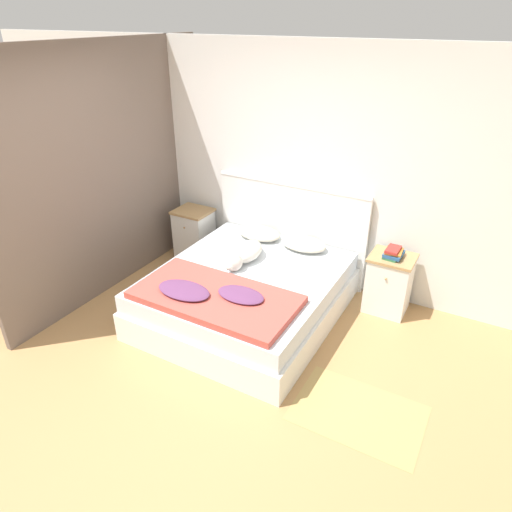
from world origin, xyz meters
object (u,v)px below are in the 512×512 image
(pillow_left, at_px, (259,233))
(dog, at_px, (244,254))
(nightstand_left, at_px, (194,233))
(nightstand_right, at_px, (389,283))
(book_stack, at_px, (393,253))
(pillow_right, at_px, (304,244))
(bed, at_px, (247,294))

(pillow_left, bearing_deg, dog, -76.49)
(nightstand_left, bearing_deg, nightstand_right, 0.00)
(nightstand_left, height_order, book_stack, book_stack)
(pillow_right, bearing_deg, bed, -109.97)
(nightstand_left, height_order, nightstand_right, same)
(nightstand_left, relative_size, dog, 0.94)
(nightstand_right, height_order, pillow_right, nightstand_right)
(dog, xyz_separation_m, book_stack, (1.36, 0.57, 0.10))
(pillow_right, bearing_deg, dog, -126.73)
(pillow_left, height_order, dog, dog)
(nightstand_left, height_order, dog, dog)
(nightstand_right, xyz_separation_m, pillow_left, (-1.49, -0.03, 0.23))
(nightstand_right, height_order, dog, dog)
(pillow_left, bearing_deg, nightstand_right, 1.33)
(nightstand_left, xyz_separation_m, dog, (1.08, -0.59, 0.26))
(book_stack, bearing_deg, pillow_left, -179.34)
(nightstand_right, xyz_separation_m, pillow_right, (-0.94, -0.03, 0.23))
(nightstand_left, xyz_separation_m, nightstand_right, (2.44, 0.00, 0.00))
(dog, bearing_deg, book_stack, 22.89)
(pillow_right, bearing_deg, nightstand_left, 178.67)
(nightstand_right, relative_size, book_stack, 2.84)
(nightstand_left, xyz_separation_m, pillow_left, (0.94, -0.03, 0.23))
(bed, bearing_deg, nightstand_right, 32.96)
(nightstand_right, height_order, pillow_left, nightstand_right)
(pillow_left, height_order, pillow_right, same)
(bed, height_order, book_stack, book_stack)
(nightstand_right, distance_m, book_stack, 0.36)
(nightstand_left, distance_m, pillow_left, 0.97)
(nightstand_left, xyz_separation_m, pillow_right, (1.49, -0.03, 0.23))
(nightstand_left, bearing_deg, book_stack, -0.41)
(nightstand_right, bearing_deg, bed, -147.04)
(nightstand_left, distance_m, pillow_right, 1.51)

